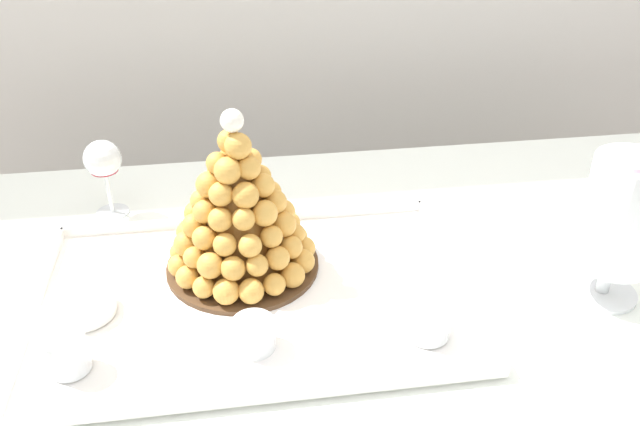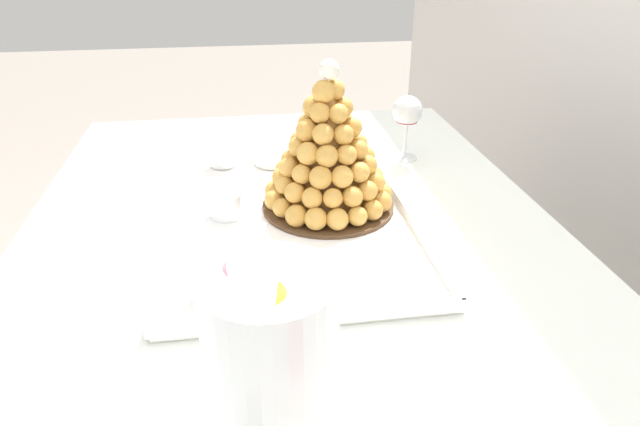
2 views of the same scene
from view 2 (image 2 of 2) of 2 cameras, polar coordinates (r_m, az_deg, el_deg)
The scene contains 9 objects.
buffet_table at distance 0.88m, azimuth -1.26°, elevation -13.97°, with size 1.77×0.97×0.76m.
serving_tray at distance 1.03m, azimuth -3.28°, elevation -0.13°, with size 0.66×0.44×0.02m.
croquembouche at distance 1.01m, azimuth 0.89°, elevation 6.05°, with size 0.25×0.25×0.28m.
dessert_cup_left at distance 1.25m, azimuth -9.97°, elevation 5.99°, with size 0.05×0.05×0.06m.
dessert_cup_mid_left at distance 1.02m, azimuth -9.68°, elevation 0.75°, with size 0.06×0.06×0.05m.
dessert_cup_centre at distance 0.81m, azimuth -10.40°, elevation -7.00°, with size 0.06×0.06×0.05m.
creme_brulee_ramekin at distance 1.25m, azimuth -4.66°, elevation 5.73°, with size 0.09×0.09×0.02m.
macaron_goblet at distance 0.50m, azimuth -5.00°, elevation -15.09°, with size 0.12×0.12×0.24m.
wine_glass at distance 1.27m, azimuth 8.96°, elevation 10.06°, with size 0.07×0.07×0.15m.
Camera 2 is at (0.66, -0.08, 1.25)m, focal length 31.12 mm.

